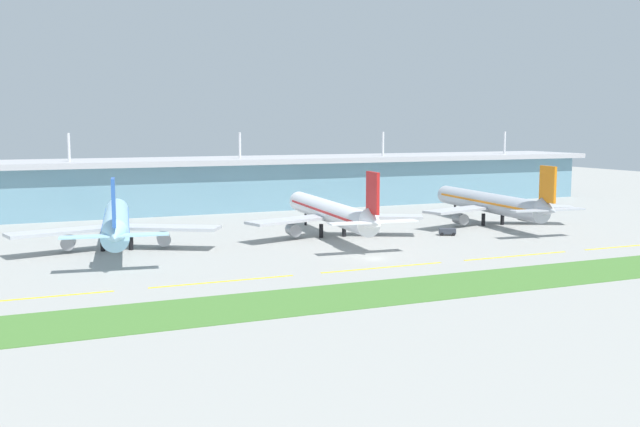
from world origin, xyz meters
TOP-DOWN VIEW (x-y plane):
  - ground_plane at (0.00, 0.00)m, footprint 600.00×600.00m
  - terminal_building at (-0.00, 106.70)m, footprint 288.00×34.00m
  - airliner_near at (-50.64, 34.68)m, footprint 48.33×64.91m
  - airliner_middle at (4.39, 33.49)m, footprint 48.62×66.96m
  - airliner_far at (57.17, 35.52)m, footprint 48.59×64.31m
  - taxiway_stripe_west at (-71.00, -9.61)m, footprint 28.00×0.70m
  - taxiway_stripe_mid_west at (-37.00, -9.61)m, footprint 28.00×0.70m
  - taxiway_stripe_centre at (-3.00, -9.61)m, footprint 28.00×0.70m
  - taxiway_stripe_mid_east at (31.00, -9.61)m, footprint 28.00×0.70m
  - taxiway_stripe_east at (65.00, -9.61)m, footprint 28.00×0.70m
  - grass_verge at (0.00, -29.39)m, footprint 300.00×18.00m
  - pushback_tug at (33.88, 22.82)m, footprint 5.01×4.13m

SIDE VIEW (x-z plane):
  - ground_plane at x=0.00m, z-range 0.00..0.00m
  - taxiway_stripe_west at x=-71.00m, z-range 0.00..0.04m
  - taxiway_stripe_mid_west at x=-37.00m, z-range 0.00..0.04m
  - taxiway_stripe_centre at x=-3.00m, z-range 0.00..0.04m
  - taxiway_stripe_mid_east at x=31.00m, z-range 0.00..0.04m
  - taxiway_stripe_east at x=65.00m, z-range 0.00..0.04m
  - grass_verge at x=0.00m, z-range 0.00..0.10m
  - pushback_tug at x=33.88m, z-range 0.18..2.03m
  - airliner_far at x=57.17m, z-range -3.00..15.90m
  - airliner_near at x=-50.64m, z-range -3.00..15.90m
  - airliner_middle at x=4.39m, z-range -3.00..15.90m
  - terminal_building at x=0.00m, z-range -4.30..22.65m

